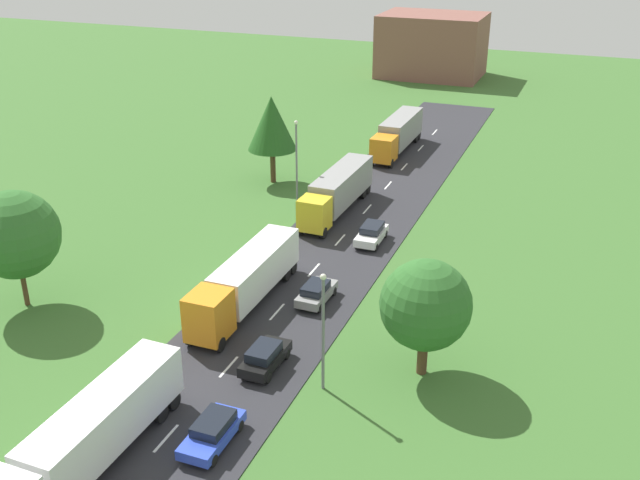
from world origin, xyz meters
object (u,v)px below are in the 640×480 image
(lamppost_third, at_px, (297,159))
(tree_pine, at_px, (272,123))
(truck_lead, at_px, (87,437))
(truck_fourth, at_px, (398,133))
(car_fifth, at_px, (372,233))
(truck_third, at_px, (338,190))
(lamppost_second, at_px, (323,326))
(car_third, at_px, (265,357))
(car_fourth, at_px, (316,292))
(tree_oak, at_px, (15,235))
(car_second, at_px, (213,431))
(truck_second, at_px, (246,280))
(tree_maple, at_px, (426,305))
(distant_building, at_px, (432,45))

(lamppost_third, height_order, tree_pine, tree_pine)
(truck_lead, height_order, truck_fourth, truck_fourth)
(lamppost_third, bearing_deg, car_fifth, -31.84)
(truck_lead, bearing_deg, tree_pine, 102.23)
(truck_third, height_order, lamppost_second, lamppost_second)
(car_third, distance_m, lamppost_third, 27.41)
(car_fourth, xyz_separation_m, lamppost_second, (4.14, -9.46, 3.41))
(tree_oak, xyz_separation_m, tree_pine, (5.76, 29.62, 0.68))
(truck_third, height_order, car_second, truck_third)
(truck_fourth, bearing_deg, truck_third, -90.38)
(truck_fourth, bearing_deg, lamppost_second, -79.57)
(lamppost_second, bearing_deg, car_fifth, 99.80)
(lamppost_third, bearing_deg, truck_third, -3.69)
(car_third, xyz_separation_m, car_fourth, (-0.11, 8.86, -0.03))
(truck_second, distance_m, lamppost_second, 11.38)
(car_fifth, distance_m, tree_pine, 18.33)
(lamppost_second, bearing_deg, truck_second, 139.86)
(car_third, bearing_deg, truck_lead, -110.66)
(truck_lead, height_order, car_fourth, truck_lead)
(truck_lead, relative_size, car_second, 3.17)
(tree_maple, distance_m, distant_building, 85.71)
(truck_lead, relative_size, truck_fourth, 1.08)
(tree_pine, bearing_deg, car_fifth, -37.67)
(lamppost_second, distance_m, tree_pine, 35.98)
(car_fourth, xyz_separation_m, tree_oak, (-19.09, -7.69, 4.61))
(truck_second, relative_size, distant_building, 0.82)
(car_fourth, distance_m, distant_building, 78.49)
(truck_fourth, distance_m, tree_maple, 44.24)
(car_second, bearing_deg, car_fifth, 89.85)
(car_fifth, xyz_separation_m, tree_oak, (-19.66, -18.88, 4.58))
(truck_second, distance_m, truck_fourth, 38.57)
(truck_second, height_order, car_fourth, truck_second)
(truck_third, height_order, lamppost_third, lamppost_third)
(truck_fourth, height_order, car_third, truck_fourth)
(truck_third, relative_size, car_fourth, 3.21)
(truck_fourth, height_order, car_second, truck_fourth)
(tree_pine, bearing_deg, truck_second, -69.75)
(truck_fourth, distance_m, distant_building, 41.91)
(truck_fourth, distance_m, tree_oak, 46.54)
(tree_oak, bearing_deg, car_fourth, 21.93)
(truck_lead, distance_m, truck_second, 18.00)
(truck_third, height_order, distant_building, distant_building)
(truck_lead, height_order, truck_second, truck_lead)
(truck_third, distance_m, lamppost_third, 4.80)
(tree_pine, bearing_deg, truck_lead, -77.77)
(lamppost_third, bearing_deg, tree_oak, -113.19)
(truck_fourth, height_order, distant_building, distant_building)
(truck_second, distance_m, car_second, 14.83)
(truck_third, xyz_separation_m, car_second, (4.92, -32.80, -1.35))
(truck_fourth, distance_m, tree_pine, 17.44)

